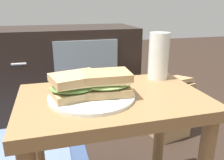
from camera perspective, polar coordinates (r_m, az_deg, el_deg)
The scene contains 7 objects.
side_table at distance 0.74m, azimuth 0.16°, elevation -10.45°, with size 0.56×0.36×0.46m.
tv_cabinet at distance 1.63m, azimuth -11.60°, elevation 2.48°, with size 0.96×0.46×0.58m.
plate at distance 0.68m, azimuth -4.98°, elevation -4.16°, with size 0.26×0.26×0.01m, color silver.
sandwich_front at distance 0.66m, azimuth -8.94°, elevation -1.45°, with size 0.16×0.14×0.07m.
sandwich_back at distance 0.67m, azimuth -1.27°, elevation -0.70°, with size 0.15×0.12×0.07m.
beer_glass at distance 0.86m, azimuth 11.49°, elevation 5.79°, with size 0.07×0.07×0.17m.
paper_bag at distance 1.34m, azimuth 14.08°, elevation -6.74°, with size 0.23×0.19×0.35m.
Camera 1 is at (-0.17, -0.62, 0.72)m, focal length 36.82 mm.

